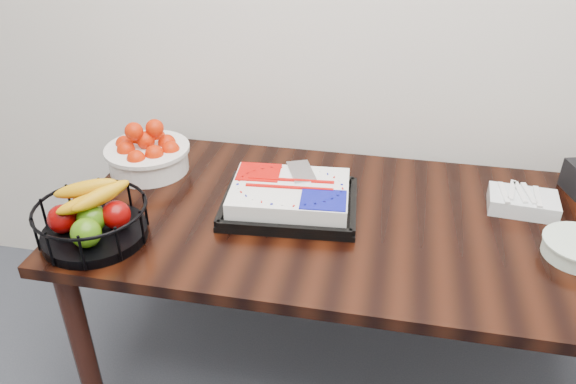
% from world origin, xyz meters
% --- Properties ---
extents(table, '(1.80, 0.90, 0.75)m').
position_xyz_m(table, '(0.00, 2.00, 0.66)').
color(table, black).
rests_on(table, ground).
extents(cake_tray, '(0.47, 0.38, 0.09)m').
position_xyz_m(cake_tray, '(-0.20, 2.01, 0.79)').
color(cake_tray, black).
rests_on(cake_tray, table).
extents(tangerine_bowl, '(0.31, 0.31, 0.20)m').
position_xyz_m(tangerine_bowl, '(-0.76, 2.17, 0.83)').
color(tangerine_bowl, white).
rests_on(tangerine_bowl, table).
extents(fruit_basket, '(0.34, 0.34, 0.18)m').
position_xyz_m(fruit_basket, '(-0.75, 1.73, 0.82)').
color(fruit_basket, black).
rests_on(fruit_basket, table).
extents(fork_bag, '(0.23, 0.16, 0.06)m').
position_xyz_m(fork_bag, '(0.56, 2.16, 0.78)').
color(fork_bag, silver).
rests_on(fork_bag, table).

